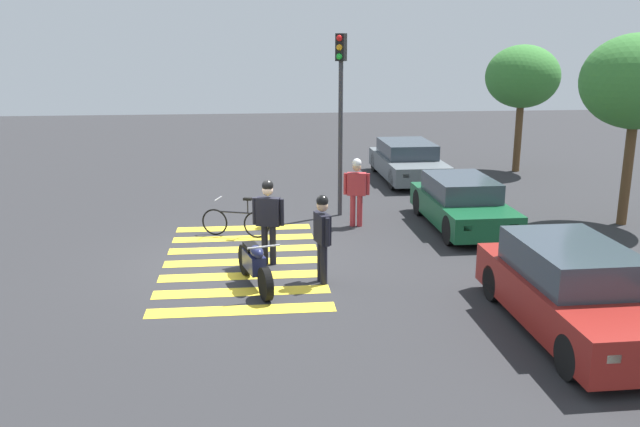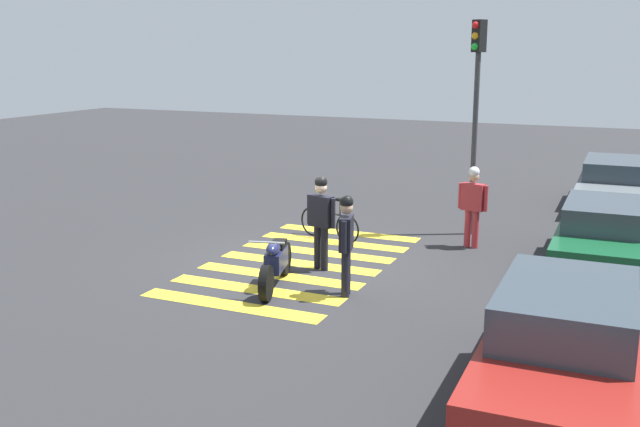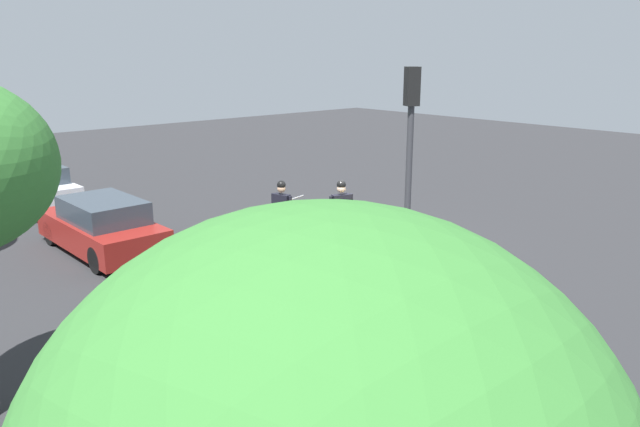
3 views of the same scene
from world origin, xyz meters
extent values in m
plane|color=#2B2B2D|center=(0.00, 0.00, 0.00)|extent=(60.00, 60.00, 0.00)
cylinder|color=black|center=(2.25, 0.45, 0.32)|extent=(0.65, 0.30, 0.63)
cylinder|color=black|center=(0.78, 0.07, 0.32)|extent=(0.65, 0.30, 0.63)
cube|color=#1E234C|center=(1.47, 0.25, 0.50)|extent=(0.84, 0.47, 0.36)
ellipsoid|color=#1E234C|center=(1.69, 0.31, 0.77)|extent=(0.53, 0.35, 0.24)
cube|color=black|center=(1.28, 0.20, 0.74)|extent=(0.49, 0.34, 0.12)
cylinder|color=#A5A5AD|center=(2.18, 0.43, 1.02)|extent=(0.19, 0.61, 0.04)
torus|color=black|center=(-2.16, -0.70, 0.33)|extent=(0.25, 0.64, 0.66)
torus|color=black|center=(-1.81, 0.33, 0.33)|extent=(0.25, 0.64, 0.66)
cylinder|color=black|center=(-1.99, -0.19, 0.61)|extent=(0.31, 0.81, 0.04)
cylinder|color=black|center=(-1.88, 0.12, 0.78)|extent=(0.04, 0.04, 0.34)
cube|color=black|center=(-1.88, 0.12, 0.96)|extent=(0.16, 0.22, 0.06)
cylinder|color=#99999E|center=(-2.13, -0.60, 0.93)|extent=(0.44, 0.18, 0.03)
cylinder|color=black|center=(1.52, 1.62, 0.42)|extent=(0.14, 0.14, 0.83)
cylinder|color=black|center=(1.35, 1.57, 0.42)|extent=(0.14, 0.14, 0.83)
cube|color=black|center=(1.43, 1.59, 1.13)|extent=(0.52, 0.31, 0.59)
sphere|color=tan|center=(1.43, 1.59, 1.57)|extent=(0.23, 0.23, 0.23)
cylinder|color=black|center=(1.72, 1.67, 1.13)|extent=(0.09, 0.09, 0.56)
cylinder|color=black|center=(1.15, 1.52, 1.13)|extent=(0.09, 0.09, 0.56)
sphere|color=black|center=(1.43, 1.59, 1.68)|extent=(0.24, 0.24, 0.24)
cylinder|color=black|center=(0.22, 0.66, 0.43)|extent=(0.14, 0.14, 0.86)
cylinder|color=black|center=(0.16, 0.48, 0.43)|extent=(0.14, 0.14, 0.86)
cube|color=black|center=(0.19, 0.57, 1.17)|extent=(0.34, 0.54, 0.61)
sphere|color=beige|center=(0.19, 0.57, 1.63)|extent=(0.23, 0.23, 0.23)
cylinder|color=black|center=(0.28, 0.86, 1.17)|extent=(0.09, 0.09, 0.58)
cylinder|color=black|center=(0.10, 0.28, 1.17)|extent=(0.09, 0.09, 0.58)
sphere|color=black|center=(0.19, 0.57, 1.74)|extent=(0.25, 0.25, 0.25)
cylinder|color=#B22D33|center=(-2.64, 2.81, 0.41)|extent=(0.14, 0.14, 0.82)
cylinder|color=#B22D33|center=(-2.60, 2.99, 0.41)|extent=(0.14, 0.14, 0.82)
cube|color=#B22D33|center=(-2.62, 2.90, 1.12)|extent=(0.29, 0.51, 0.58)
sphere|color=tan|center=(-2.62, 2.90, 1.56)|extent=(0.22, 0.22, 0.22)
cylinder|color=#B22D33|center=(-2.67, 2.62, 1.12)|extent=(0.09, 0.09, 0.55)
cylinder|color=#B22D33|center=(-2.56, 3.19, 1.12)|extent=(0.09, 0.09, 0.55)
sphere|color=white|center=(-2.62, 2.90, 1.66)|extent=(0.23, 0.23, 0.23)
cube|color=yellow|center=(-2.70, 0.00, 0.00)|extent=(0.45, 3.40, 0.01)
cube|color=yellow|center=(-1.80, 0.00, 0.00)|extent=(0.45, 3.40, 0.01)
cube|color=yellow|center=(-0.90, 0.00, 0.00)|extent=(0.45, 3.40, 0.01)
cube|color=yellow|center=(0.00, 0.00, 0.00)|extent=(0.45, 3.40, 0.01)
cube|color=yellow|center=(0.90, 0.00, 0.00)|extent=(0.45, 3.40, 0.01)
cube|color=yellow|center=(1.80, 0.00, 0.00)|extent=(0.45, 3.40, 0.01)
cube|color=yellow|center=(2.70, 0.00, 0.00)|extent=(0.45, 3.40, 0.01)
cylinder|color=black|center=(-6.78, 6.41, 0.35)|extent=(0.70, 0.23, 0.70)
cylinder|color=black|center=(-6.75, 4.76, 0.35)|extent=(0.70, 0.23, 0.70)
cylinder|color=black|center=(-9.82, 6.37, 0.35)|extent=(0.70, 0.23, 0.70)
cylinder|color=black|center=(-9.80, 4.72, 0.35)|extent=(0.70, 0.23, 0.70)
cube|color=slate|center=(-8.29, 5.57, 0.49)|extent=(4.50, 1.93, 0.60)
cube|color=#333D47|center=(-8.51, 5.56, 1.04)|extent=(2.44, 1.68, 0.49)
cube|color=#F2EDCC|center=(-6.10, 6.20, 0.58)|extent=(0.08, 0.20, 0.12)
cube|color=#F2EDCC|center=(-6.08, 5.00, 0.58)|extent=(0.08, 0.20, 0.12)
cylinder|color=black|center=(-0.80, 6.33, 0.36)|extent=(0.71, 0.23, 0.71)
cylinder|color=black|center=(-0.78, 4.86, 0.36)|extent=(0.71, 0.23, 0.71)
cylinder|color=black|center=(-3.61, 6.30, 0.36)|extent=(0.71, 0.23, 0.71)
cylinder|color=black|center=(-3.59, 4.82, 0.36)|extent=(0.71, 0.23, 0.71)
cube|color=#14512D|center=(-2.20, 5.58, 0.49)|extent=(4.15, 1.75, 0.59)
cube|color=#333D47|center=(-2.40, 5.58, 1.03)|extent=(2.25, 1.52, 0.49)
cube|color=#F2EDCC|center=(-0.18, 6.15, 0.58)|extent=(0.08, 0.20, 0.12)
cube|color=#F2EDCC|center=(-0.16, 5.06, 0.58)|extent=(0.08, 0.20, 0.12)
cylinder|color=black|center=(5.67, 4.71, 0.33)|extent=(0.67, 0.23, 0.66)
cylinder|color=black|center=(2.64, 6.23, 0.33)|extent=(0.67, 0.23, 0.66)
cylinder|color=black|center=(2.66, 4.67, 0.33)|extent=(0.67, 0.23, 0.66)
cube|color=maroon|center=(4.15, 5.47, 0.53)|extent=(4.45, 1.83, 0.71)
cube|color=#333D47|center=(3.93, 5.47, 1.17)|extent=(2.41, 1.59, 0.57)
cube|color=#F2EDCC|center=(6.33, 4.93, 0.64)|extent=(0.08, 0.20, 0.12)
cylinder|color=#38383D|center=(-3.78, 2.63, 2.07)|extent=(0.12, 0.12, 4.15)
cube|color=black|center=(-3.78, 2.63, 4.50)|extent=(0.33, 0.33, 0.70)
sphere|color=red|center=(-3.66, 2.57, 4.73)|extent=(0.16, 0.16, 0.16)
sphere|color=orange|center=(-3.66, 2.57, 4.50)|extent=(0.16, 0.16, 0.16)
sphere|color=green|center=(-3.66, 2.57, 4.27)|extent=(0.16, 0.16, 0.16)
cylinder|color=brown|center=(-9.39, 9.87, 1.22)|extent=(0.26, 0.26, 2.44)
ellipsoid|color=#387A33|center=(-9.39, 9.87, 3.42)|extent=(2.60, 2.60, 2.21)
cylinder|color=brown|center=(-2.12, 9.87, 1.32)|extent=(0.25, 0.25, 2.64)
ellipsoid|color=#387A33|center=(-2.12, 9.87, 3.69)|extent=(2.79, 2.79, 2.38)
camera|label=1|loc=(13.96, 0.28, 4.72)|focal=37.64mm
camera|label=2|loc=(12.76, 6.11, 4.23)|focal=41.01mm
camera|label=3|loc=(-11.05, 11.39, 5.10)|focal=34.11mm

